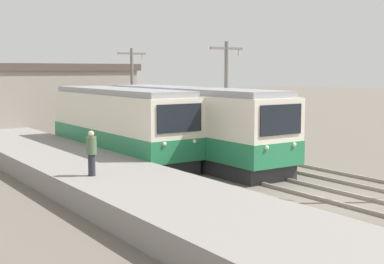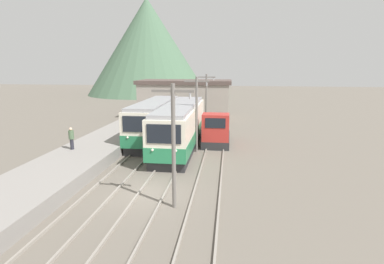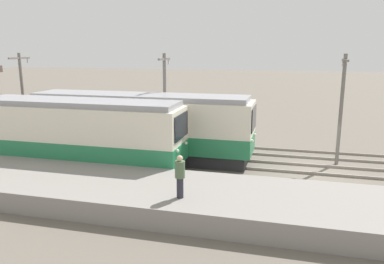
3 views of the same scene
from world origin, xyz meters
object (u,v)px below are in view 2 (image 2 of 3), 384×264
object	(u,v)px
commuter_train_left	(155,122)
shunting_locomotive	(216,131)
catenary_mast_far	(206,99)
catenary_mast_mid	(197,111)
catenary_mast_near	(174,142)
person_on_platform	(71,138)
commuter_train_center	(181,128)

from	to	relation	value
commuter_train_left	shunting_locomotive	distance (m)	5.86
shunting_locomotive	catenary_mast_far	world-z (taller)	catenary_mast_far
catenary_mast_mid	catenary_mast_far	distance (m)	10.16
catenary_mast_near	shunting_locomotive	bearing A→B (deg)	83.42
shunting_locomotive	catenary_mast_mid	bearing A→B (deg)	-118.25
catenary_mast_near	person_on_platform	size ratio (longest dim) A/B	3.70
commuter_train_center	catenary_mast_near	size ratio (longest dim) A/B	2.19
commuter_train_center	catenary_mast_near	distance (m)	11.47
commuter_train_left	commuter_train_center	world-z (taller)	commuter_train_center
catenary_mast_mid	person_on_platform	bearing A→B (deg)	-158.32
commuter_train_left	shunting_locomotive	size ratio (longest dim) A/B	2.19
shunting_locomotive	catenary_mast_near	size ratio (longest dim) A/B	0.86
person_on_platform	catenary_mast_mid	bearing A→B (deg)	21.68
commuter_train_center	shunting_locomotive	bearing A→B (deg)	29.29
catenary_mast_mid	catenary_mast_far	world-z (taller)	same
shunting_locomotive	catenary_mast_near	world-z (taller)	catenary_mast_near
shunting_locomotive	catenary_mast_near	xyz separation A→B (m)	(-1.49, -12.94, 2.17)
shunting_locomotive	catenary_mast_far	bearing A→B (deg)	101.42
catenary_mast_mid	shunting_locomotive	bearing A→B (deg)	61.75
commuter_train_center	catenary_mast_near	world-z (taller)	catenary_mast_near
catenary_mast_mid	catenary_mast_far	xyz separation A→B (m)	(0.00, 10.16, 0.00)
commuter_train_left	commuter_train_center	xyz separation A→B (m)	(2.80, -2.33, 0.02)
catenary_mast_near	catenary_mast_far	size ratio (longest dim) A/B	1.00
commuter_train_center	catenary_mast_mid	xyz separation A→B (m)	(1.51, -1.09, 1.61)
shunting_locomotive	catenary_mast_mid	world-z (taller)	catenary_mast_mid
commuter_train_center	person_on_platform	size ratio (longest dim) A/B	8.12
catenary_mast_near	catenary_mast_far	distance (m)	20.32
commuter_train_left	catenary_mast_far	world-z (taller)	catenary_mast_far
shunting_locomotive	catenary_mast_far	distance (m)	7.84
shunting_locomotive	catenary_mast_far	xyz separation A→B (m)	(-1.49, 7.38, 2.17)
shunting_locomotive	person_on_platform	distance (m)	12.22
shunting_locomotive	catenary_mast_near	bearing A→B (deg)	-96.58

